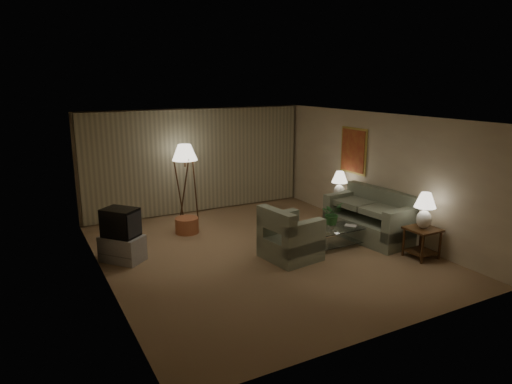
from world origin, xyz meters
TOP-DOWN VIEW (x-y plane):
  - ground at (0.00, 0.00)m, footprint 7.00×7.00m
  - room_shell at (0.02, 1.51)m, footprint 6.04×7.02m
  - sofa at (2.50, -0.38)m, footprint 2.12×1.36m
  - armchair at (0.37, -0.55)m, footprint 1.23×1.19m
  - side_table_near at (2.65, -1.73)m, footprint 0.57×0.57m
  - side_table_far at (2.65, 0.87)m, footprint 0.49×0.41m
  - table_lamp_near at (2.65, -1.73)m, footprint 0.41×0.41m
  - table_lamp_far at (2.65, 0.87)m, footprint 0.39×0.39m
  - coffee_table at (1.55, -0.48)m, footprint 1.19×0.65m
  - tv_cabinet at (-2.55, 0.86)m, footprint 1.27×1.27m
  - crt_tv at (-2.55, 0.86)m, footprint 1.08×1.08m
  - floor_lamp at (-0.55, 2.81)m, footprint 0.61×0.61m
  - ottoman at (-0.89, 1.85)m, footprint 0.66×0.66m
  - vase at (1.40, -0.48)m, footprint 0.15×0.15m
  - flowers at (1.40, -0.48)m, footprint 0.48×0.43m
  - book at (1.80, -0.58)m, footprint 0.28×0.29m

SIDE VIEW (x-z plane):
  - ground at x=0.00m, z-range 0.00..0.00m
  - ottoman at x=-0.89m, z-range 0.00..0.35m
  - tv_cabinet at x=-2.55m, z-range 0.00..0.50m
  - coffee_table at x=1.55m, z-range 0.07..0.49m
  - side_table_far at x=2.65m, z-range 0.10..0.70m
  - armchair at x=0.37m, z-range 0.00..0.82m
  - side_table_near at x=2.65m, z-range 0.12..0.72m
  - book at x=1.80m, z-range 0.41..0.43m
  - sofa at x=2.50m, z-range 0.00..0.85m
  - vase at x=1.40m, z-range 0.42..0.56m
  - crt_tv at x=-2.55m, z-range 0.50..1.04m
  - flowers at x=1.40m, z-range 0.56..1.03m
  - floor_lamp at x=-0.55m, z-range 0.04..1.93m
  - table_lamp_far at x=2.65m, z-range 0.66..1.32m
  - table_lamp_near at x=2.65m, z-range 0.66..1.37m
  - room_shell at x=0.02m, z-range 0.39..3.11m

